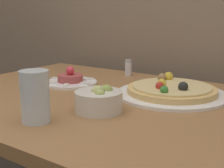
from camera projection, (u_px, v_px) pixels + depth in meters
dining_table at (116, 126)px, 1.04m from camera, size 1.33×0.86×0.75m
pizza_plate at (171, 91)px, 1.06m from camera, size 0.38×0.38×0.06m
tartare_plate at (70, 80)px, 1.23m from camera, size 0.21×0.21×0.07m
small_bowl at (99, 100)px, 0.89m from camera, size 0.14×0.14×0.08m
drinking_glass at (35, 97)px, 0.80m from camera, size 0.08×0.08×0.14m
salt_shaker at (128, 68)px, 1.39m from camera, size 0.03×0.03×0.07m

